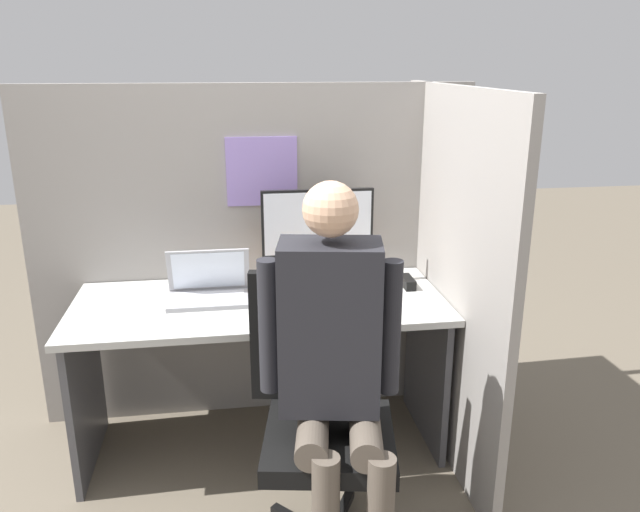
{
  "coord_description": "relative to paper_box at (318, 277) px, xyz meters",
  "views": [
    {
      "loc": [
        -0.11,
        -2.23,
        1.75
      ],
      "look_at": [
        0.24,
        0.17,
        0.99
      ],
      "focal_mm": 35.0,
      "sensor_mm": 36.0,
      "label": 1
    }
  ],
  "objects": [
    {
      "name": "laptop",
      "position": [
        -0.5,
        -0.13,
        0.01
      ],
      "size": [
        0.36,
        0.22,
        0.23
      ],
      "color": "#99999E",
      "rests_on": "desk"
    },
    {
      "name": "cubicle_panel_right",
      "position": [
        0.56,
        -0.24,
        0.05
      ],
      "size": [
        0.04,
        1.33,
        1.66
      ],
      "color": "gray",
      "rests_on": "ground"
    },
    {
      "name": "office_chair",
      "position": [
        -0.1,
        -0.74,
        -0.25
      ],
      "size": [
        0.55,
        0.6,
        1.01
      ],
      "color": "black",
      "rests_on": "ground"
    },
    {
      "name": "cubicle_panel_back",
      "position": [
        -0.28,
        0.2,
        0.05
      ],
      "size": [
        2.14,
        0.05,
        1.66
      ],
      "color": "gray",
      "rests_on": "ground"
    },
    {
      "name": "mouse",
      "position": [
        -0.26,
        -0.24,
        -0.02
      ],
      "size": [
        0.06,
        0.04,
        0.03
      ],
      "color": "gray",
      "rests_on": "desk"
    },
    {
      "name": "person",
      "position": [
        -0.07,
        -0.89,
        0.03
      ],
      "size": [
        0.47,
        0.43,
        1.39
      ],
      "color": "brown",
      "rests_on": "ground"
    },
    {
      "name": "carrot_toy",
      "position": [
        0.12,
        -0.39,
        -0.01
      ],
      "size": [
        0.05,
        0.14,
        0.05
      ],
      "color": "orange",
      "rests_on": "desk"
    },
    {
      "name": "paper_box",
      "position": [
        0.0,
        0.0,
        0.0
      ],
      "size": [
        0.36,
        0.22,
        0.08
      ],
      "color": "orange",
      "rests_on": "desk"
    },
    {
      "name": "monitor",
      "position": [
        0.0,
        0.0,
        0.25
      ],
      "size": [
        0.52,
        0.16,
        0.38
      ],
      "color": "black",
      "rests_on": "paper_box"
    },
    {
      "name": "stapler",
      "position": [
        0.41,
        -0.09,
        -0.02
      ],
      "size": [
        0.05,
        0.13,
        0.05
      ],
      "color": "black",
      "rests_on": "desk"
    },
    {
      "name": "ground_plane",
      "position": [
        -0.28,
        -0.51,
        -0.78
      ],
      "size": [
        12.0,
        12.0,
        0.0
      ],
      "primitive_type": "plane",
      "color": "#665B4C"
    },
    {
      "name": "desk",
      "position": [
        -0.28,
        -0.17,
        -0.21
      ],
      "size": [
        1.64,
        0.69,
        0.74
      ],
      "color": "#B7B7B2",
      "rests_on": "ground"
    }
  ]
}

